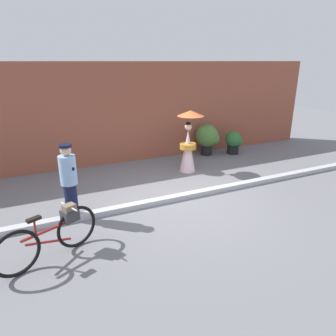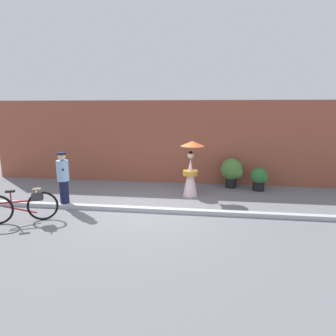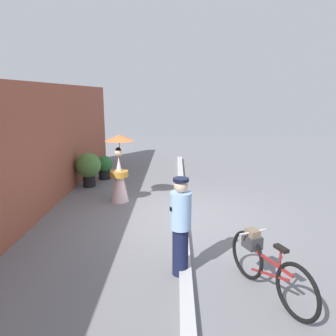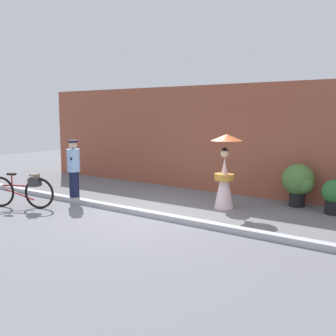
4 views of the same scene
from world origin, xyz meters
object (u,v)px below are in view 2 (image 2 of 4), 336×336
object	(u,v)px
person_with_parasol	(191,169)
person_officer	(63,178)
bicycle_near_officer	(23,205)
potted_plant_by_door	(232,171)
potted_plant_small	(259,178)

from	to	relation	value
person_with_parasol	person_officer	bearing A→B (deg)	-156.03
bicycle_near_officer	potted_plant_by_door	size ratio (longest dim) A/B	1.56
bicycle_near_officer	potted_plant_small	world-z (taller)	bicycle_near_officer
bicycle_near_officer	person_officer	size ratio (longest dim) A/B	1.04
person_with_parasol	potted_plant_small	bearing A→B (deg)	21.57
person_officer	bicycle_near_officer	bearing A→B (deg)	-110.89
potted_plant_by_door	person_officer	bearing A→B (deg)	-150.79
bicycle_near_officer	person_with_parasol	bearing A→B (deg)	34.91
person_officer	person_with_parasol	world-z (taller)	person_with_parasol
potted_plant_small	potted_plant_by_door	bearing A→B (deg)	163.10
potted_plant_small	person_officer	bearing A→B (deg)	-156.96
bicycle_near_officer	potted_plant_by_door	xyz separation A→B (m)	(5.56, 4.10, 0.18)
person_officer	person_with_parasol	size ratio (longest dim) A/B	0.89
person_with_parasol	potted_plant_small	size ratio (longest dim) A/B	2.24
person_officer	potted_plant_by_door	xyz separation A→B (m)	(5.08, 2.84, -0.23)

